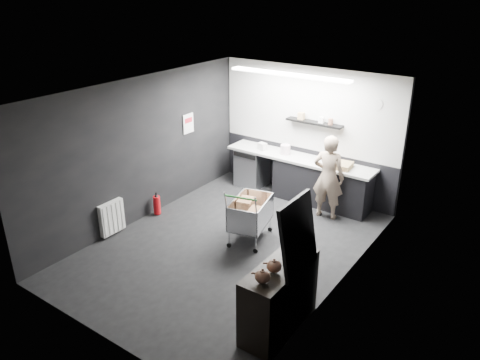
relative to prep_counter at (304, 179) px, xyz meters
The scene contains 22 objects.
floor 2.47m from the prep_counter, 93.20° to the right, with size 5.50×5.50×0.00m, color black.
ceiling 3.30m from the prep_counter, 93.20° to the right, with size 5.50×5.50×0.00m, color silver.
wall_back 0.96m from the prep_counter, 112.30° to the left, with size 5.50×5.50×0.00m, color black.
wall_front 5.25m from the prep_counter, 91.50° to the right, with size 5.50×5.50×0.00m, color black.
wall_left 3.35m from the prep_counter, 131.43° to the right, with size 5.50×5.50×0.00m, color black.
wall_right 3.18m from the prep_counter, 52.38° to the right, with size 5.50×5.50×0.00m, color black.
kitchen_wall_panel 1.43m from the prep_counter, 113.58° to the left, with size 3.95×0.02×1.70m, color beige.
dado_panel 0.34m from the prep_counter, 113.58° to the left, with size 3.95×0.02×1.00m, color black.
floating_shelf 1.18m from the prep_counter, 72.13° to the left, with size 1.20×0.22×0.04m, color black.
wall_clock 2.13m from the prep_counter, 13.36° to the left, with size 0.20×0.20×0.03m, color silver.
poster 2.63m from the prep_counter, 152.11° to the right, with size 0.02×0.30×0.40m, color white.
poster_red_band 2.66m from the prep_counter, 152.05° to the right, with size 0.01×0.22×0.10m, color red.
radiator 3.92m from the prep_counter, 122.01° to the right, with size 0.10×0.50×0.60m, color silver.
ceiling_strip 2.29m from the prep_counter, 103.37° to the right, with size 2.40×0.20×0.04m, color white.
prep_counter is the anchor object (origin of this frame).
person 0.94m from the prep_counter, 31.20° to the right, with size 0.60×0.40×1.65m, color beige.
shopping_cart 2.02m from the prep_counter, 89.21° to the right, with size 0.77×1.07×1.04m.
sideboard 4.01m from the prep_counter, 66.17° to the right, with size 0.54×1.26×1.89m.
fire_extinguisher 3.04m from the prep_counter, 130.96° to the right, with size 0.14×0.14×0.45m.
cardboard_box 0.90m from the prep_counter, ahead, with size 0.51×0.39×0.10m, color #987C51.
pink_tub 0.71m from the prep_counter, behind, with size 0.20×0.20×0.20m, color silver.
white_container 1.12m from the prep_counter, behind, with size 0.17×0.13×0.15m, color silver.
Camera 1 is at (4.18, -5.63, 4.25)m, focal length 35.00 mm.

